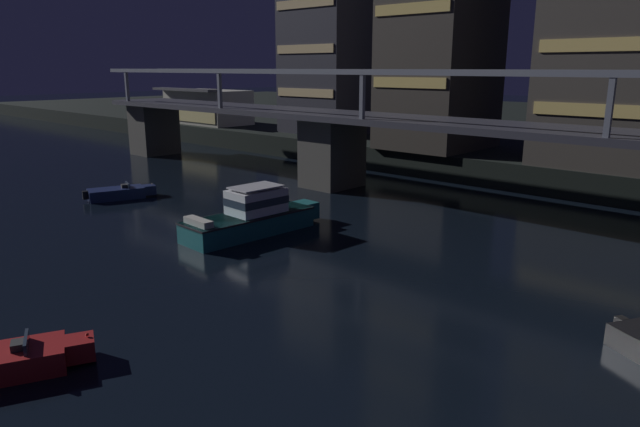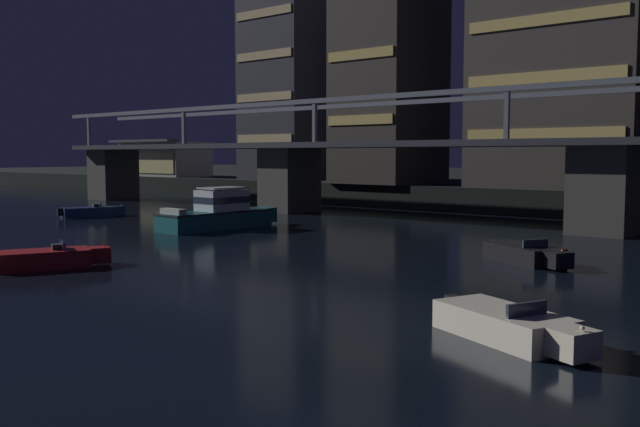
{
  "view_description": "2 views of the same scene",
  "coord_description": "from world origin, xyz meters",
  "px_view_note": "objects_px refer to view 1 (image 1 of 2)",
  "views": [
    {
      "loc": [
        17.42,
        4.12,
        9.51
      ],
      "look_at": [
        -2.12,
        25.03,
        2.19
      ],
      "focal_mm": 32.11,
      "sensor_mm": 36.0,
      "label": 1
    },
    {
      "loc": [
        27.39,
        -6.05,
        4.98
      ],
      "look_at": [
        0.82,
        25.71,
        1.45
      ],
      "focal_mm": 38.7,
      "sensor_mm": 36.0,
      "label": 2
    }
  ],
  "objects_px": {
    "cabin_cruiser_near_left": "(253,216)",
    "speedboat_near_right": "(6,362)",
    "speedboat_near_center": "(119,193)",
    "river_bridge": "(486,151)",
    "tower_west_low": "(331,27)",
    "waterfront_pavilion": "(207,107)"
  },
  "relations": [
    {
      "from": "speedboat_near_center",
      "to": "speedboat_near_right",
      "type": "bearing_deg",
      "value": -35.74
    },
    {
      "from": "speedboat_near_center",
      "to": "waterfront_pavilion",
      "type": "bearing_deg",
      "value": 133.18
    },
    {
      "from": "river_bridge",
      "to": "waterfront_pavilion",
      "type": "bearing_deg",
      "value": 165.65
    },
    {
      "from": "river_bridge",
      "to": "speedboat_near_center",
      "type": "xyz_separation_m",
      "value": [
        -22.05,
        -14.22,
        -3.8
      ]
    },
    {
      "from": "waterfront_pavilion",
      "to": "speedboat_near_right",
      "type": "bearing_deg",
      "value": -42.18
    },
    {
      "from": "cabin_cruiser_near_left",
      "to": "speedboat_near_right",
      "type": "bearing_deg",
      "value": -67.62
    },
    {
      "from": "river_bridge",
      "to": "tower_west_low",
      "type": "height_order",
      "value": "tower_west_low"
    },
    {
      "from": "cabin_cruiser_near_left",
      "to": "speedboat_near_center",
      "type": "bearing_deg",
      "value": -176.74
    },
    {
      "from": "waterfront_pavilion",
      "to": "speedboat_near_right",
      "type": "relative_size",
      "value": 2.47
    },
    {
      "from": "waterfront_pavilion",
      "to": "speedboat_near_right",
      "type": "xyz_separation_m",
      "value": [
        45.44,
        -41.18,
        -4.02
      ]
    },
    {
      "from": "cabin_cruiser_near_left",
      "to": "speedboat_near_center",
      "type": "relative_size",
      "value": 1.8
    },
    {
      "from": "cabin_cruiser_near_left",
      "to": "speedboat_near_right",
      "type": "relative_size",
      "value": 1.84
    },
    {
      "from": "tower_west_low",
      "to": "river_bridge",
      "type": "bearing_deg",
      "value": -29.38
    },
    {
      "from": "tower_west_low",
      "to": "cabin_cruiser_near_left",
      "type": "relative_size",
      "value": 2.57
    },
    {
      "from": "waterfront_pavilion",
      "to": "river_bridge",
      "type": "bearing_deg",
      "value": -14.35
    },
    {
      "from": "river_bridge",
      "to": "cabin_cruiser_near_left",
      "type": "relative_size",
      "value": 9.4
    },
    {
      "from": "tower_west_low",
      "to": "waterfront_pavilion",
      "type": "relative_size",
      "value": 1.91
    },
    {
      "from": "tower_west_low",
      "to": "speedboat_near_center",
      "type": "height_order",
      "value": "tower_west_low"
    },
    {
      "from": "waterfront_pavilion",
      "to": "speedboat_near_center",
      "type": "xyz_separation_m",
      "value": [
        24.53,
        -26.13,
        -4.02
      ]
    },
    {
      "from": "river_bridge",
      "to": "tower_west_low",
      "type": "relative_size",
      "value": 3.65
    },
    {
      "from": "cabin_cruiser_near_left",
      "to": "speedboat_near_center",
      "type": "distance_m",
      "value": 14.42
    },
    {
      "from": "speedboat_near_center",
      "to": "speedboat_near_right",
      "type": "xyz_separation_m",
      "value": [
        20.91,
        -15.05,
        0.0
      ]
    }
  ]
}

